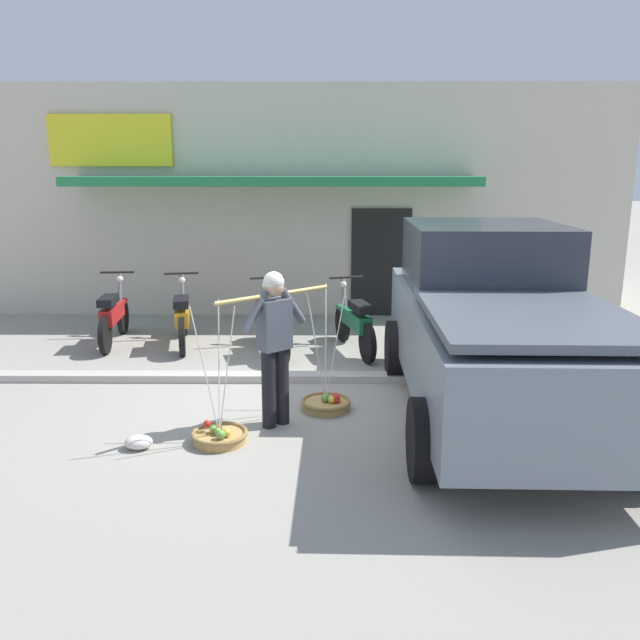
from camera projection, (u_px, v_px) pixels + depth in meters
name	position (u px, v px, depth m)	size (l,w,h in m)	color
ground_plane	(293.00, 400.00, 7.81)	(90.00, 90.00, 0.00)	gray
sidewalk_curb	(295.00, 377.00, 8.48)	(20.00, 0.24, 0.10)	#AEA89C
fruit_vendor	(275.00, 339.00, 6.83)	(1.12, 0.96, 1.70)	black
fruit_basket_left_side	(326.00, 403.00, 7.48)	(0.59, 0.59, 1.45)	#B2894C
fruit_basket_right_side	(219.00, 435.00, 6.59)	(0.59, 0.59, 1.45)	#B2894C
motorcycle_nearest_shop	(113.00, 316.00, 10.17)	(0.54, 1.82, 1.09)	black
motorcycle_second_in_row	(182.00, 317.00, 10.07)	(0.56, 1.80, 1.09)	black
motorcycle_third_in_row	(274.00, 323.00, 9.68)	(0.69, 1.77, 1.09)	black
motorcycle_end_of_row	(355.00, 323.00, 9.71)	(0.66, 1.78, 1.09)	black
parked_truck	(494.00, 326.00, 7.13)	(2.23, 4.75, 2.10)	slate
storefront_building	(284.00, 196.00, 14.18)	(13.00, 6.00, 4.20)	beige
plastic_litter_bag	(139.00, 442.00, 6.44)	(0.28, 0.22, 0.14)	silver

